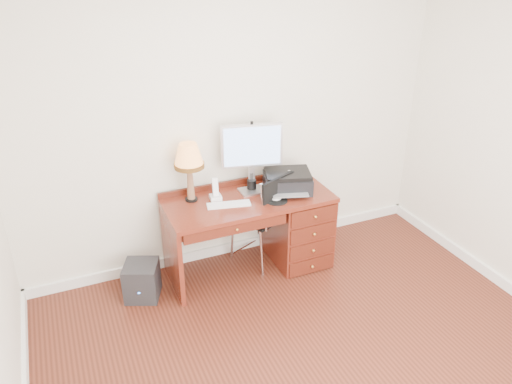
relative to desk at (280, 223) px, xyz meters
name	(u,v)px	position (x,y,z in m)	size (l,w,h in m)	color
ground	(323,370)	(-0.32, -1.40, -0.41)	(4.00, 4.00, 0.00)	#3D170E
room_shell	(285,312)	(-0.32, -0.77, -0.36)	(4.00, 4.00, 4.00)	silver
desk	(280,223)	(0.00, 0.00, 0.00)	(1.50, 0.67, 0.75)	maroon
monitor	(251,150)	(-0.23, 0.14, 0.74)	(0.55, 0.23, 0.63)	silver
keyboard	(229,205)	(-0.53, -0.06, 0.34)	(0.38, 0.11, 0.01)	white
mouse_pad	(277,200)	(-0.11, -0.15, 0.35)	(0.19, 0.19, 0.04)	black
printer	(287,181)	(0.07, 0.00, 0.43)	(0.50, 0.44, 0.19)	black
leg_lamp	(189,159)	(-0.80, 0.16, 0.73)	(0.26, 0.26, 0.53)	black
phone	(215,194)	(-0.60, 0.08, 0.40)	(0.11, 0.11, 0.21)	white
pen_cup	(252,185)	(-0.23, 0.13, 0.39)	(0.08, 0.08, 0.10)	black
chair	(263,211)	(-0.17, 0.02, 0.16)	(0.59, 0.60, 0.95)	black
equipment_box	(142,280)	(-1.34, -0.03, -0.25)	(0.28, 0.28, 0.33)	black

